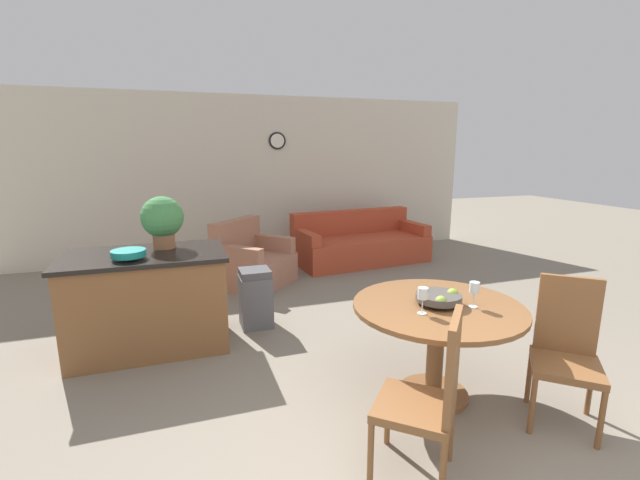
% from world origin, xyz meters
% --- Properties ---
extents(wall_back, '(8.00, 0.09, 2.70)m').
position_xyz_m(wall_back, '(0.00, 5.99, 1.35)').
color(wall_back, beige).
rests_on(wall_back, ground_plane).
extents(dining_table, '(1.23, 1.23, 0.74)m').
position_xyz_m(dining_table, '(0.46, 1.16, 0.57)').
color(dining_table, brown).
rests_on(dining_table, ground_plane).
extents(dining_chair_near_left, '(0.59, 0.59, 0.99)m').
position_xyz_m(dining_chair_near_left, '(-0.03, 0.47, 0.53)').
color(dining_chair_near_left, brown).
rests_on(dining_chair_near_left, ground_plane).
extents(dining_chair_near_right, '(0.59, 0.59, 0.99)m').
position_xyz_m(dining_chair_near_right, '(1.15, 0.67, 0.53)').
color(dining_chair_near_right, brown).
rests_on(dining_chair_near_right, ground_plane).
extents(fruit_bowl, '(0.33, 0.33, 0.11)m').
position_xyz_m(fruit_bowl, '(0.46, 1.16, 0.79)').
color(fruit_bowl, '#4C4742').
rests_on(fruit_bowl, dining_table).
extents(wine_glass_left, '(0.07, 0.07, 0.19)m').
position_xyz_m(wine_glass_left, '(0.26, 1.05, 0.87)').
color(wine_glass_left, silver).
rests_on(wine_glass_left, dining_table).
extents(wine_glass_right, '(0.07, 0.07, 0.19)m').
position_xyz_m(wine_glass_right, '(0.67, 1.04, 0.87)').
color(wine_glass_right, silver).
rests_on(wine_glass_right, dining_table).
extents(kitchen_island, '(1.41, 0.86, 0.91)m').
position_xyz_m(kitchen_island, '(-1.59, 2.74, 0.46)').
color(kitchen_island, brown).
rests_on(kitchen_island, ground_plane).
extents(teal_bowl, '(0.28, 0.28, 0.08)m').
position_xyz_m(teal_bowl, '(-1.70, 2.55, 0.96)').
color(teal_bowl, teal).
rests_on(teal_bowl, kitchen_island).
extents(potted_plant, '(0.39, 0.39, 0.49)m').
position_xyz_m(potted_plant, '(-1.42, 2.91, 1.19)').
color(potted_plant, '#A36642').
rests_on(potted_plant, kitchen_island).
extents(trash_bin, '(0.32, 0.32, 0.62)m').
position_xyz_m(trash_bin, '(-0.56, 2.90, 0.31)').
color(trash_bin, '#56565B').
rests_on(trash_bin, ground_plane).
extents(couch, '(2.22, 1.16, 0.81)m').
position_xyz_m(couch, '(1.54, 4.97, 0.28)').
color(couch, '#B24228').
rests_on(couch, ground_plane).
extents(armchair, '(1.22, 1.22, 0.88)m').
position_xyz_m(armchair, '(-0.35, 4.33, 0.30)').
color(armchair, '#A87056').
rests_on(armchair, ground_plane).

